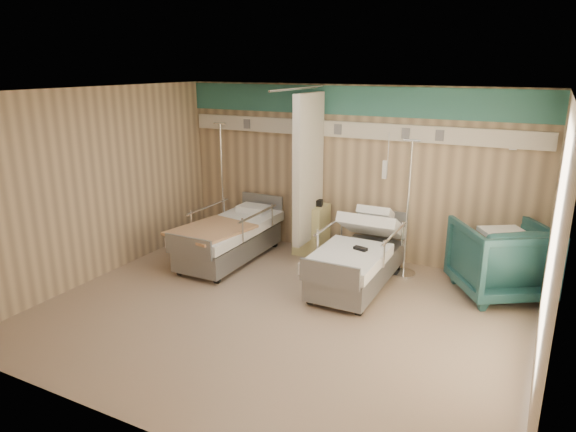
{
  "coord_description": "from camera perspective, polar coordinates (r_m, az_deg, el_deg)",
  "views": [
    {
      "loc": [
        2.85,
        -5.3,
        3.1
      ],
      "look_at": [
        -0.17,
        0.6,
        1.13
      ],
      "focal_mm": 32.0,
      "sensor_mm": 36.0,
      "label": 1
    }
  ],
  "objects": [
    {
      "name": "ground",
      "position": [
        6.78,
        -1.03,
        -10.72
      ],
      "size": [
        6.0,
        5.0,
        0.0
      ],
      "primitive_type": "cube",
      "color": "gray",
      "rests_on": "ground"
    },
    {
      "name": "iv_stand_right",
      "position": [
        7.98,
        12.86,
        -3.52
      ],
      "size": [
        0.37,
        0.37,
        2.07
      ],
      "rotation": [
        0.0,
        0.0,
        -0.21
      ],
      "color": "silver",
      "rests_on": "ground"
    },
    {
      "name": "bed_left",
      "position": [
        8.44,
        -6.48,
        -2.86
      ],
      "size": [
        1.0,
        2.16,
        0.63
      ],
      "primitive_type": null,
      "color": "white",
      "rests_on": "ground"
    },
    {
      "name": "tan_blanket",
      "position": [
        7.99,
        -8.57,
        -1.52
      ],
      "size": [
        1.12,
        1.32,
        0.04
      ],
      "primitive_type": "cube",
      "rotation": [
        0.0,
        0.0,
        -0.17
      ],
      "color": "tan",
      "rests_on": "bed_left"
    },
    {
      "name": "visitor_armchair",
      "position": [
        7.66,
        22.53,
        -4.44
      ],
      "size": [
        1.57,
        1.58,
        1.05
      ],
      "primitive_type": "imported",
      "rotation": [
        0.0,
        0.0,
        3.72
      ],
      "color": "#1D4849",
      "rests_on": "ground"
    },
    {
      "name": "bedside_cabinet",
      "position": [
        8.66,
        2.61,
        -1.48
      ],
      "size": [
        0.5,
        0.48,
        0.85
      ],
      "primitive_type": "cube",
      "color": "#CCC47F",
      "rests_on": "ground"
    },
    {
      "name": "iv_stand_left",
      "position": [
        9.51,
        -7.2,
        0.11
      ],
      "size": [
        0.38,
        0.38,
        2.12
      ],
      "rotation": [
        0.0,
        0.0,
        -0.32
      ],
      "color": "silver",
      "rests_on": "ground"
    },
    {
      "name": "call_remote",
      "position": [
        7.18,
        8.05,
        -3.6
      ],
      "size": [
        0.21,
        0.13,
        0.04
      ],
      "primitive_type": "cube",
      "rotation": [
        0.0,
        0.0,
        -0.25
      ],
      "color": "black",
      "rests_on": "bed_right"
    },
    {
      "name": "waffle_blanket",
      "position": [
        7.5,
        23.06,
        -0.43
      ],
      "size": [
        0.74,
        0.72,
        0.06
      ],
      "primitive_type": "cube",
      "rotation": [
        0.0,
        0.0,
        3.7
      ],
      "color": "white",
      "rests_on": "visitor_armchair"
    },
    {
      "name": "room_walls",
      "position": [
        6.38,
        -0.28,
        5.34
      ],
      "size": [
        6.04,
        5.04,
        2.82
      ],
      "color": "tan",
      "rests_on": "ground"
    },
    {
      "name": "white_cup",
      "position": [
        8.69,
        1.94,
        1.98
      ],
      "size": [
        0.12,
        0.12,
        0.14
      ],
      "primitive_type": "cylinder",
      "rotation": [
        0.0,
        0.0,
        0.3
      ],
      "color": "white",
      "rests_on": "bedside_cabinet"
    },
    {
      "name": "toiletry_bag",
      "position": [
        8.48,
        3.2,
        1.48
      ],
      "size": [
        0.22,
        0.16,
        0.11
      ],
      "primitive_type": "cube",
      "rotation": [
        0.0,
        0.0,
        0.21
      ],
      "color": "black",
      "rests_on": "bedside_cabinet"
    },
    {
      "name": "bed_right",
      "position": [
        7.51,
        7.74,
        -5.4
      ],
      "size": [
        1.0,
        2.16,
        0.63
      ],
      "primitive_type": null,
      "color": "white",
      "rests_on": "ground"
    }
  ]
}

